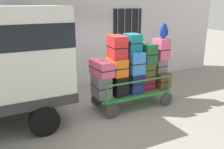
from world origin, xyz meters
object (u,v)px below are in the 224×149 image
object	(u,v)px
luggage_cart	(132,94)
suitcase_center_bottom	(133,82)
suitcase_midright_top	(148,53)
suitcase_right_middle	(159,66)
suitcase_midright_bottom	(146,82)
suitcase_midleft_middle	(117,67)
suitcase_center_top	(133,42)
suitcase_midright_middle	(147,69)
suitcase_center_middle	(133,62)
suitcase_midleft_bottom	(118,85)
suitcase_right_bottom	(159,79)
suitcase_left_bottom	(101,86)
suitcase_left_middle	(101,68)
backpack	(164,31)
suitcase_midleft_top	(117,47)
suitcase_right_top	(161,49)

from	to	relation	value
luggage_cart	suitcase_center_bottom	world-z (taller)	suitcase_center_bottom
suitcase_midright_top	suitcase_right_middle	size ratio (longest dim) A/B	1.39
suitcase_midright_bottom	suitcase_midleft_middle	bearing A→B (deg)	178.63
suitcase_center_bottom	suitcase_right_middle	world-z (taller)	suitcase_right_middle
suitcase_midright_top	luggage_cart	bearing A→B (deg)	176.50
suitcase_center_top	suitcase_right_middle	bearing A→B (deg)	-0.25
suitcase_midright_middle	suitcase_midright_top	distance (m)	0.48
suitcase_right_middle	suitcase_center_middle	bearing A→B (deg)	-177.44
suitcase_center_bottom	suitcase_center_middle	bearing A→B (deg)	90.00
suitcase_midleft_bottom	suitcase_midleft_middle	distance (m)	0.53
suitcase_right_middle	suitcase_midleft_middle	bearing A→B (deg)	-179.68
suitcase_center_middle	suitcase_right_middle	xyz separation A→B (m)	(0.98, 0.04, -0.24)
suitcase_midleft_middle	suitcase_midright_bottom	size ratio (longest dim) A/B	1.46
suitcase_midright_top	suitcase_right_bottom	size ratio (longest dim) A/B	0.86
suitcase_left_bottom	suitcase_right_bottom	distance (m)	1.97
luggage_cart	suitcase_left_bottom	bearing A→B (deg)	178.41
suitcase_midleft_bottom	suitcase_midleft_middle	world-z (taller)	suitcase_midleft_middle
suitcase_midleft_middle	suitcase_center_bottom	xyz separation A→B (m)	(0.49, -0.04, -0.51)
suitcase_left_bottom	suitcase_right_bottom	bearing A→B (deg)	-0.96
luggage_cart	suitcase_right_middle	xyz separation A→B (m)	(0.98, 0.03, 0.75)
suitcase_left_bottom	suitcase_center_middle	bearing A→B (deg)	-2.30
suitcase_center_middle	suitcase_midright_top	bearing A→B (deg)	-2.08
suitcase_right_middle	suitcase_midright_middle	bearing A→B (deg)	-177.33
suitcase_midright_middle	suitcase_midright_top	bearing A→B (deg)	-90.00
suitcase_midleft_middle	suitcase_midright_middle	xyz separation A→B (m)	(0.98, -0.01, -0.18)
suitcase_left_middle	suitcase_midright_top	size ratio (longest dim) A/B	1.46
suitcase_left_bottom	suitcase_right_middle	xyz separation A→B (m)	(1.97, 0.00, 0.34)
suitcase_center_top	suitcase_midright_top	bearing A→B (deg)	-7.67
luggage_cart	backpack	size ratio (longest dim) A/B	5.02
suitcase_midright_bottom	suitcase_midright_middle	distance (m)	0.41
suitcase_midleft_bottom	suitcase_right_bottom	xyz separation A→B (m)	(1.48, 0.02, -0.05)
suitcase_center_middle	suitcase_midleft_middle	bearing A→B (deg)	175.83
suitcase_right_middle	suitcase_midleft_bottom	bearing A→B (deg)	-177.72
luggage_cart	suitcase_midleft_top	distance (m)	1.53
backpack	suitcase_midright_top	bearing A→B (deg)	-178.82
suitcase_center_top	suitcase_right_top	size ratio (longest dim) A/B	0.84
suitcase_right_top	suitcase_center_middle	bearing A→B (deg)	-179.14
suitcase_midleft_bottom	suitcase_center_middle	distance (m)	0.79
suitcase_center_bottom	backpack	distance (m)	1.75
suitcase_right_middle	suitcase_right_top	size ratio (longest dim) A/B	0.65
luggage_cart	suitcase_midleft_bottom	bearing A→B (deg)	-176.85
suitcase_midleft_middle	suitcase_midleft_bottom	bearing A→B (deg)	-90.00
suitcase_center_top	suitcase_center_middle	bearing A→B (deg)	-90.00
suitcase_midleft_bottom	suitcase_center_bottom	bearing A→B (deg)	1.55
suitcase_left_bottom	suitcase_center_bottom	world-z (taller)	suitcase_left_bottom
suitcase_left_bottom	suitcase_midleft_bottom	distance (m)	0.50
luggage_cart	backpack	xyz separation A→B (m)	(1.03, -0.02, 1.80)
suitcase_left_middle	suitcase_right_top	size ratio (longest dim) A/B	1.32
suitcase_center_bottom	suitcase_midleft_middle	bearing A→B (deg)	175.65
suitcase_midleft_bottom	suitcase_midright_top	xyz separation A→B (m)	(0.98, -0.00, 0.82)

